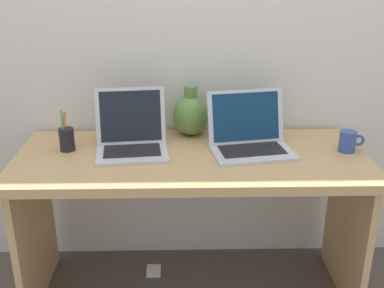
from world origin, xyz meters
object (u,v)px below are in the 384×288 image
(pen_cup, at_px, (67,139))
(power_brick, at_px, (154,271))
(laptop_right, at_px, (249,135))
(green_vase, at_px, (191,114))
(coffee_mug, at_px, (348,141))
(laptop_left, at_px, (131,135))

(pen_cup, relative_size, power_brick, 2.59)
(laptop_right, relative_size, green_vase, 1.61)
(laptop_right, relative_size, pen_cup, 2.10)
(coffee_mug, height_order, pen_cup, pen_cup)
(laptop_right, xyz_separation_m, green_vase, (-0.25, 0.18, 0.04))
(pen_cup, xyz_separation_m, power_brick, (0.35, 0.06, -0.74))
(laptop_left, xyz_separation_m, power_brick, (0.07, 0.06, -0.76))
(power_brick, bearing_deg, coffee_mug, -6.54)
(laptop_right, height_order, coffee_mug, laptop_right)
(power_brick, bearing_deg, green_vase, 32.45)
(laptop_left, height_order, coffee_mug, laptop_left)
(laptop_left, bearing_deg, pen_cup, -179.91)
(green_vase, bearing_deg, coffee_mug, -18.09)
(laptop_left, relative_size, laptop_right, 0.86)
(laptop_right, bearing_deg, power_brick, 171.94)
(laptop_right, xyz_separation_m, power_brick, (-0.44, 0.06, -0.75))
(green_vase, xyz_separation_m, power_brick, (-0.19, -0.12, -0.79))
(laptop_right, xyz_separation_m, pen_cup, (-0.79, 0.00, -0.01))
(laptop_left, bearing_deg, laptop_right, -0.19)
(power_brick, bearing_deg, pen_cup, -170.15)
(laptop_left, distance_m, power_brick, 0.76)
(pen_cup, bearing_deg, laptop_left, 0.09)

